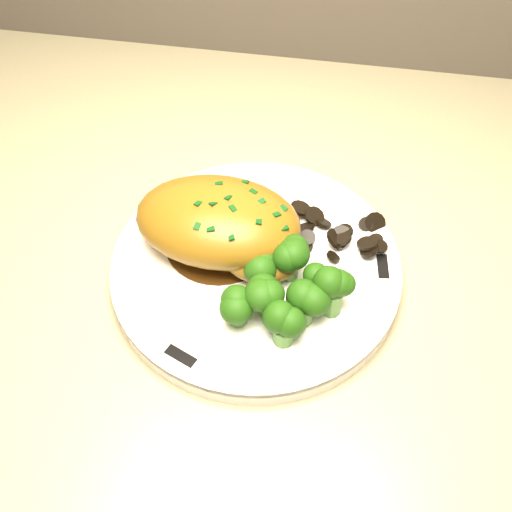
% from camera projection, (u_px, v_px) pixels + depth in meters
% --- Properties ---
extents(counter, '(2.06, 0.68, 1.01)m').
position_uv_depth(counter, '(417.00, 462.00, 0.92)').
color(counter, '#4F3024').
rests_on(counter, ground).
extents(plate, '(0.34, 0.34, 0.02)m').
position_uv_depth(plate, '(256.00, 269.00, 0.58)').
color(plate, white).
rests_on(plate, counter).
extents(rim_accent_0, '(0.01, 0.03, 0.00)m').
position_uv_depth(rim_accent_0, '(383.00, 267.00, 0.57)').
color(rim_accent_0, black).
rests_on(rim_accent_0, plate).
extents(rim_accent_1, '(0.03, 0.02, 0.00)m').
position_uv_depth(rim_accent_1, '(203.00, 183.00, 0.63)').
color(rim_accent_1, black).
rests_on(rim_accent_1, plate).
extents(rim_accent_2, '(0.03, 0.02, 0.00)m').
position_uv_depth(rim_accent_2, '(181.00, 356.00, 0.51)').
color(rim_accent_2, black).
rests_on(rim_accent_2, plate).
extents(gravy_pool, '(0.10, 0.10, 0.00)m').
position_uv_depth(gravy_pool, '(219.00, 242.00, 0.58)').
color(gravy_pool, '#3B210A').
rests_on(gravy_pool, plate).
extents(chicken_breast, '(0.15, 0.10, 0.06)m').
position_uv_depth(chicken_breast, '(223.00, 225.00, 0.56)').
color(chicken_breast, '#8C6118').
rests_on(chicken_breast, plate).
extents(mushroom_pile, '(0.08, 0.06, 0.02)m').
position_uv_depth(mushroom_pile, '(335.00, 238.00, 0.58)').
color(mushroom_pile, black).
rests_on(mushroom_pile, plate).
extents(broccoli_florets, '(0.10, 0.09, 0.04)m').
position_uv_depth(broccoli_florets, '(286.00, 291.00, 0.52)').
color(broccoli_florets, '#4D8036').
rests_on(broccoli_florets, plate).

